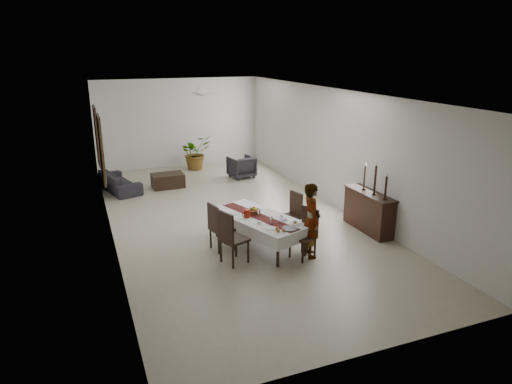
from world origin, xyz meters
name	(u,v)px	position (x,y,z in m)	size (l,w,h in m)	color
floor	(232,217)	(0.00, 0.00, 0.00)	(6.00, 12.00, 0.00)	#B2A98D
ceiling	(230,92)	(0.00, 0.00, 3.20)	(6.00, 12.00, 0.02)	silver
wall_back	(179,123)	(0.00, 6.00, 1.60)	(6.00, 0.02, 3.20)	silver
wall_front	(374,253)	(0.00, -6.00, 1.60)	(6.00, 0.02, 3.20)	silver
wall_left	(106,169)	(-3.00, 0.00, 1.60)	(0.02, 12.00, 3.20)	silver
wall_right	(335,148)	(3.00, 0.00, 1.60)	(0.02, 12.00, 3.20)	silver
dining_table_top	(259,218)	(-0.01, -1.90, 0.66)	(0.90, 2.17, 0.05)	black
table_leg_fl	(278,252)	(-0.05, -3.01, 0.32)	(0.06, 0.06, 0.63)	black
table_leg_fr	(305,242)	(0.71, -2.74, 0.32)	(0.06, 0.06, 0.63)	black
table_leg_bl	(217,224)	(-0.73, -1.06, 0.32)	(0.06, 0.06, 0.63)	black
table_leg_br	(243,216)	(0.03, -0.80, 0.32)	(0.06, 0.06, 0.63)	black
tablecloth_top	(259,217)	(-0.01, -1.90, 0.68)	(1.07, 2.33, 0.01)	silver
tablecloth_drape_left	(240,228)	(-0.51, -2.08, 0.55)	(0.01, 2.33, 0.27)	white
tablecloth_drape_right	(276,217)	(0.49, -1.73, 0.55)	(0.01, 2.33, 0.27)	silver
tablecloth_drape_near	(297,238)	(0.37, -3.00, 0.55)	(1.07, 0.01, 0.27)	silver
tablecloth_drape_far	(227,209)	(-0.39, -0.81, 0.55)	(1.07, 0.01, 0.27)	white
table_runner	(259,217)	(-0.01, -1.90, 0.69)	(0.32, 2.26, 0.00)	maroon
red_pitcher	(247,213)	(-0.27, -1.85, 0.78)	(0.14, 0.14, 0.18)	maroon
pitcher_handle	(244,214)	(-0.34, -1.88, 0.78)	(0.11, 0.11, 0.02)	maroon
wine_glass_near	(281,219)	(0.29, -2.42, 0.76)	(0.06, 0.06, 0.15)	white
wine_glass_mid	(271,220)	(0.07, -2.40, 0.76)	(0.06, 0.06, 0.15)	white
wine_glass_far	(259,212)	(0.02, -1.85, 0.76)	(0.06, 0.06, 0.15)	white
teacup_right	(285,219)	(0.43, -2.33, 0.72)	(0.08, 0.08, 0.05)	white
saucer_right	(285,220)	(0.43, -2.33, 0.69)	(0.14, 0.14, 0.01)	white
teacup_left	(259,222)	(-0.16, -2.29, 0.72)	(0.08, 0.08, 0.05)	silver
saucer_left	(259,223)	(-0.16, -2.29, 0.69)	(0.14, 0.14, 0.01)	white
plate_near_right	(295,223)	(0.54, -2.57, 0.69)	(0.22, 0.22, 0.01)	silver
bread_near_right	(295,222)	(0.54, -2.57, 0.72)	(0.08, 0.08, 0.08)	tan
plate_near_left	(271,228)	(-0.04, -2.63, 0.69)	(0.22, 0.22, 0.01)	silver
plate_far_left	(234,213)	(-0.45, -1.53, 0.69)	(0.22, 0.22, 0.01)	silver
serving_tray	(290,229)	(0.30, -2.80, 0.70)	(0.33, 0.33, 0.02)	#444349
jam_jar_a	(283,230)	(0.12, -2.89, 0.72)	(0.06, 0.06, 0.07)	#8D5614
jam_jar_b	(278,231)	(0.02, -2.87, 0.72)	(0.06, 0.06, 0.07)	brown
jam_jar_c	(277,229)	(0.03, -2.77, 0.72)	(0.06, 0.06, 0.07)	maroon
fruit_basket	(254,212)	(-0.04, -1.67, 0.73)	(0.27, 0.27, 0.09)	brown
fruit_red	(254,208)	(-0.02, -1.65, 0.80)	(0.08, 0.08, 0.08)	maroon
fruit_green	(252,209)	(-0.09, -1.66, 0.80)	(0.07, 0.07, 0.07)	#487422
fruit_yellow	(255,209)	(-0.03, -1.72, 0.80)	(0.08, 0.08, 0.08)	yellow
chair_right_near_seat	(303,237)	(0.61, -2.81, 0.47)	(0.45, 0.45, 0.05)	black
chair_right_near_leg_fl	(315,248)	(0.84, -2.92, 0.22)	(0.05, 0.05, 0.45)	black
chair_right_near_leg_fr	(302,243)	(0.72, -2.57, 0.22)	(0.05, 0.05, 0.45)	black
chair_right_near_leg_bl	(303,253)	(0.50, -3.04, 0.22)	(0.05, 0.05, 0.45)	black
chair_right_near_leg_br	(290,247)	(0.37, -2.69, 0.22)	(0.05, 0.05, 0.45)	black
chair_right_near_back	(310,221)	(0.80, -2.74, 0.78)	(0.45, 0.04, 0.57)	black
chair_right_far_seat	(289,217)	(0.87, -1.61, 0.46)	(0.44, 0.44, 0.05)	black
chair_right_far_leg_fl	(300,227)	(1.08, -1.75, 0.22)	(0.04, 0.04, 0.43)	black
chair_right_far_leg_fr	(290,223)	(1.00, -1.40, 0.22)	(0.04, 0.04, 0.43)	black
chair_right_far_leg_bl	(288,231)	(0.73, -1.83, 0.22)	(0.04, 0.04, 0.43)	black
chair_right_far_leg_br	(278,226)	(0.65, -1.48, 0.22)	(0.04, 0.04, 0.43)	black
chair_right_far_back	(296,203)	(1.06, -1.57, 0.75)	(0.44, 0.04, 0.55)	black
chair_left_near_seat	(234,240)	(-0.78, -2.50, 0.51)	(0.48, 0.48, 0.05)	black
chair_left_near_leg_fl	(221,251)	(-1.04, -2.38, 0.24)	(0.05, 0.05, 0.48)	black
chair_left_near_leg_fr	(233,258)	(-0.90, -2.75, 0.24)	(0.05, 0.05, 0.48)	black
chair_left_near_leg_bl	(236,246)	(-0.67, -2.24, 0.24)	(0.05, 0.05, 0.48)	black
chair_left_near_leg_br	(248,252)	(-0.53, -2.62, 0.24)	(0.05, 0.05, 0.48)	black
chair_left_near_back	(225,227)	(-0.99, -2.57, 0.84)	(0.48, 0.04, 0.62)	black
chair_left_far_seat	(222,229)	(-0.82, -1.78, 0.47)	(0.45, 0.45, 0.05)	black
chair_left_far_leg_fl	(211,239)	(-1.04, -1.64, 0.22)	(0.04, 0.04, 0.44)	black
chair_left_far_leg_fr	(219,244)	(-0.96, -1.99, 0.22)	(0.04, 0.04, 0.44)	black
chair_left_far_leg_bl	(225,235)	(-0.68, -1.56, 0.22)	(0.04, 0.04, 0.44)	black
chair_left_far_leg_br	(234,240)	(-0.61, -1.92, 0.22)	(0.04, 0.04, 0.44)	black
chair_left_far_back	(213,218)	(-1.02, -1.82, 0.77)	(0.45, 0.04, 0.57)	black
woman	(311,220)	(0.81, -2.77, 0.80)	(0.58, 0.38, 1.59)	gray
sideboard_body	(369,212)	(2.78, -2.01, 0.46)	(0.41, 1.53, 0.92)	black
sideboard_top	(370,193)	(2.78, -2.01, 0.93)	(0.45, 1.59, 0.03)	black
candlestick_near_base	(385,199)	(2.78, -2.58, 0.97)	(0.10, 0.10, 0.03)	black
candlestick_near_shaft	(386,187)	(2.78, -2.58, 1.24)	(0.05, 0.05, 0.51)	black
candlestick_near_candle	(387,175)	(2.78, -2.58, 1.53)	(0.04, 0.04, 0.08)	silver
candlestick_mid_base	(374,194)	(2.78, -2.17, 0.97)	(0.10, 0.10, 0.03)	black
candlestick_mid_shaft	(375,179)	(2.78, -2.17, 1.31)	(0.05, 0.05, 0.66)	black
candlestick_mid_candle	(376,164)	(2.78, -2.17, 1.68)	(0.04, 0.04, 0.08)	white
candlestick_far_base	(364,189)	(2.78, -1.76, 0.97)	(0.10, 0.10, 0.03)	black
candlestick_far_shaft	(365,177)	(2.78, -1.76, 1.26)	(0.05, 0.05, 0.56)	black
candlestick_far_candle	(366,164)	(2.78, -1.76, 1.58)	(0.04, 0.04, 0.08)	silver
sofa	(119,182)	(-2.48, 3.55, 0.28)	(1.94, 0.76, 0.57)	#252328
armchair	(241,167)	(1.56, 3.60, 0.36)	(0.78, 0.80, 0.73)	#2B282D
coffee_table	(168,180)	(-1.01, 3.34, 0.22)	(0.98, 0.66, 0.44)	black
potted_plant	(195,153)	(0.39, 5.29, 0.61)	(1.09, 0.95, 1.21)	#2B5120
mirror_frame_near	(101,149)	(-2.96, 2.20, 1.60)	(0.06, 1.05, 1.85)	black
mirror_glass_near	(103,149)	(-2.92, 2.20, 1.60)	(0.01, 0.90, 1.70)	silver
mirror_frame_far	(97,136)	(-2.96, 4.30, 1.60)	(0.06, 1.05, 1.85)	black
mirror_glass_far	(98,136)	(-2.92, 4.30, 1.60)	(0.01, 0.90, 1.70)	white
fan_rod	(198,87)	(0.00, 3.00, 3.10)	(0.04, 0.04, 0.20)	white
fan_hub	(199,94)	(0.00, 3.00, 2.90)	(0.16, 0.16, 0.08)	silver
fan_blade_n	(196,93)	(0.00, 3.35, 2.90)	(0.10, 0.55, 0.01)	silver
fan_blade_s	(202,95)	(0.00, 2.65, 2.90)	(0.10, 0.55, 0.01)	silver
fan_blade_e	(210,94)	(0.35, 3.00, 2.90)	(0.55, 0.10, 0.01)	silver
fan_blade_w	(187,95)	(-0.35, 3.00, 2.90)	(0.55, 0.10, 0.01)	silver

